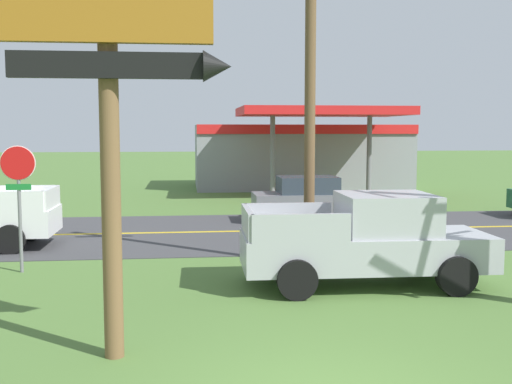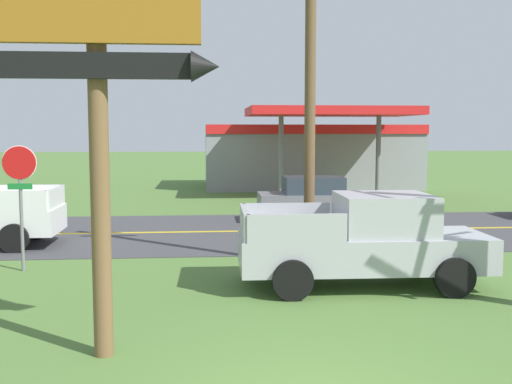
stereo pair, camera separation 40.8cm
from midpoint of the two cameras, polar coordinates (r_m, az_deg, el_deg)
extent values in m
cube|color=#3D3D3F|center=(20.34, -2.15, -3.64)|extent=(140.00, 8.00, 0.02)
cube|color=gold|center=(20.34, -2.15, -3.60)|extent=(126.00, 0.20, 0.01)
cylinder|color=brown|center=(9.12, -14.53, 6.27)|extent=(0.28, 0.28, 6.84)
cube|color=black|center=(8.99, -14.81, 11.15)|extent=(2.64, 0.12, 0.36)
cone|color=black|center=(8.90, -4.90, 11.37)|extent=(0.40, 0.44, 0.44)
cylinder|color=slate|center=(15.51, -21.46, -2.87)|extent=(0.08, 0.08, 2.20)
cylinder|color=red|center=(15.34, -21.68, 2.47)|extent=(0.76, 0.03, 0.76)
cylinder|color=white|center=(15.36, -21.66, 2.48)|extent=(0.80, 0.01, 0.80)
cube|color=#19722D|center=(15.38, -21.61, 0.43)|extent=(0.56, 0.03, 0.14)
cylinder|color=brown|center=(15.08, 4.18, 8.63)|extent=(0.26, 0.26, 8.16)
cube|color=gray|center=(36.49, 3.65, 3.31)|extent=(12.00, 6.00, 3.60)
cube|color=red|center=(33.46, 4.58, 5.74)|extent=(12.00, 0.12, 0.50)
cube|color=red|center=(30.59, 5.65, 7.33)|extent=(8.00, 5.00, 0.40)
cylinder|color=slate|center=(30.19, 1.14, 3.40)|extent=(0.24, 0.24, 4.20)
cylinder|color=slate|center=(31.18, 9.93, 3.38)|extent=(0.24, 0.24, 4.20)
cube|color=#A8AAAF|center=(13.45, 9.06, -5.28)|extent=(5.23, 2.05, 0.72)
cube|color=#A8AAAF|center=(13.44, 10.97, -1.95)|extent=(1.93, 1.83, 0.84)
cube|color=#28333D|center=(13.72, 14.54, -1.88)|extent=(0.13, 1.66, 0.71)
cube|color=#A8AAAF|center=(13.95, 2.07, -2.15)|extent=(1.95, 0.15, 0.56)
cube|color=#A8AAAF|center=(12.15, 3.20, -3.33)|extent=(1.95, 0.15, 0.56)
cube|color=#A8AAAF|center=(12.95, -1.68, -2.76)|extent=(0.15, 1.88, 0.56)
cylinder|color=black|center=(14.91, 14.13, -5.72)|extent=(0.80, 0.29, 0.80)
cylinder|color=black|center=(13.12, 17.01, -7.35)|extent=(0.80, 0.29, 0.80)
cylinder|color=black|center=(14.17, 1.68, -6.14)|extent=(0.80, 0.29, 0.80)
cylinder|color=black|center=(12.27, 2.81, -8.00)|extent=(0.80, 0.29, 0.80)
cube|color=silver|center=(17.91, -22.50, -0.85)|extent=(1.95, 0.12, 0.56)
cube|color=silver|center=(19.67, -21.02, -0.25)|extent=(1.95, 0.12, 0.56)
cube|color=silver|center=(18.55, -18.82, -0.51)|extent=(0.12, 1.88, 0.56)
cylinder|color=black|center=(17.96, -22.16, -4.04)|extent=(0.80, 0.28, 0.80)
cylinder|color=black|center=(19.83, -20.63, -3.10)|extent=(0.80, 0.28, 0.80)
cube|color=slate|center=(22.58, 4.58, -1.01)|extent=(4.20, 1.76, 0.72)
cube|color=#2D3842|center=(22.49, 4.22, 0.66)|extent=(2.10, 1.56, 0.60)
cylinder|color=black|center=(23.76, 7.26, -1.58)|extent=(0.64, 0.24, 0.64)
cylinder|color=black|center=(22.06, 8.33, -2.15)|extent=(0.64, 0.24, 0.64)
cylinder|color=black|center=(23.28, 1.01, -1.68)|extent=(0.64, 0.24, 0.64)
cylinder|color=black|center=(21.55, 1.62, -2.27)|extent=(0.64, 0.24, 0.64)
camera|label=1|loc=(0.20, -90.77, -0.08)|focal=43.75mm
camera|label=2|loc=(0.20, 89.23, 0.08)|focal=43.75mm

